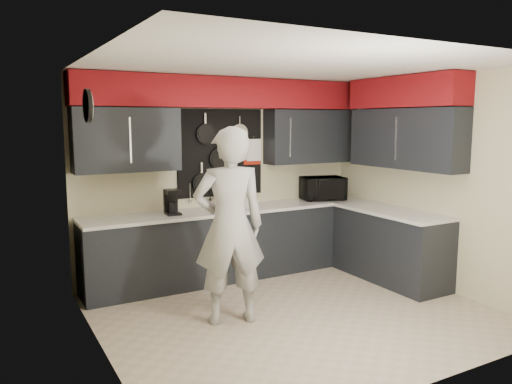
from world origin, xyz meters
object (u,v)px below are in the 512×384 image
microwave (323,188)px  utensil_crock (248,201)px  knife_block (225,200)px  person (230,226)px  coffee_maker (172,201)px

microwave → utensil_crock: microwave is taller
microwave → knife_block: size_ratio=2.70×
knife_block → person: person is taller
knife_block → person: size_ratio=0.11×
knife_block → person: 1.45m
knife_block → coffee_maker: (-0.73, -0.04, 0.05)m
microwave → person: person is taller
microwave → utensil_crock: (-1.21, 0.01, -0.08)m
microwave → coffee_maker: size_ratio=1.93×
knife_block → utensil_crock: size_ratio=1.34×
knife_block → person: bearing=-98.9°
microwave → coffee_maker: 2.28m
microwave → person: size_ratio=0.30×
coffee_maker → microwave: bearing=5.2°
microwave → person: 2.52m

